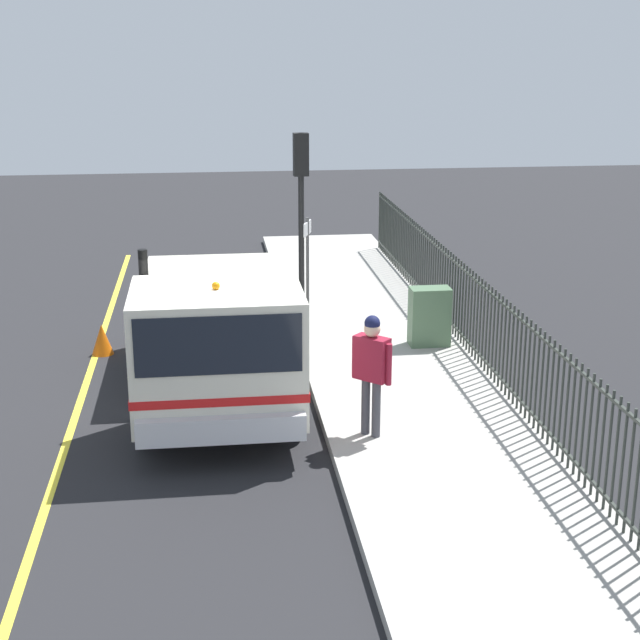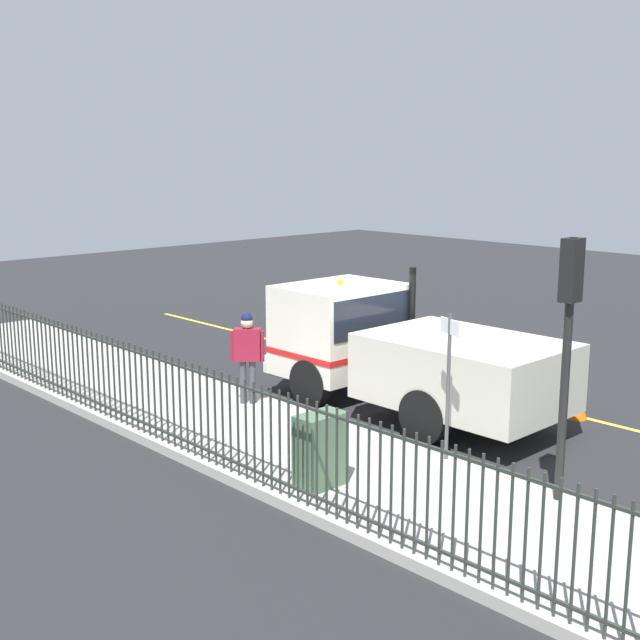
{
  "view_description": "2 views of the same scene",
  "coord_description": "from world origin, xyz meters",
  "px_view_note": "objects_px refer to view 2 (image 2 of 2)",
  "views": [
    {
      "loc": [
        0.11,
        -13.77,
        5.58
      ],
      "look_at": [
        1.71,
        -0.78,
        1.64
      ],
      "focal_mm": 52.4,
      "sensor_mm": 36.0,
      "label": 1
    },
    {
      "loc": [
        11.89,
        10.48,
        4.88
      ],
      "look_at": [
        0.92,
        -1.13,
        1.68
      ],
      "focal_mm": 46.59,
      "sensor_mm": 36.0,
      "label": 2
    }
  ],
  "objects_px": {
    "utility_cabinet": "(320,450)",
    "street_sign": "(449,369)",
    "work_truck": "(392,346)",
    "traffic_light_near": "(569,316)",
    "traffic_cone": "(577,404)",
    "worker_standing": "(247,348)"
  },
  "relations": [
    {
      "from": "utility_cabinet",
      "to": "street_sign",
      "type": "bearing_deg",
      "value": 165.36
    },
    {
      "from": "work_truck",
      "to": "worker_standing",
      "type": "height_order",
      "value": "work_truck"
    },
    {
      "from": "traffic_cone",
      "to": "street_sign",
      "type": "distance_m",
      "value": 4.03
    },
    {
      "from": "work_truck",
      "to": "worker_standing",
      "type": "xyz_separation_m",
      "value": [
        2.13,
        -1.8,
        -0.0
      ]
    },
    {
      "from": "work_truck",
      "to": "traffic_light_near",
      "type": "height_order",
      "value": "traffic_light_near"
    },
    {
      "from": "worker_standing",
      "to": "traffic_light_near",
      "type": "height_order",
      "value": "traffic_light_near"
    },
    {
      "from": "work_truck",
      "to": "traffic_light_near",
      "type": "xyz_separation_m",
      "value": [
        1.83,
        4.74,
        1.51
      ]
    },
    {
      "from": "worker_standing",
      "to": "utility_cabinet",
      "type": "relative_size",
      "value": 1.64
    },
    {
      "from": "work_truck",
      "to": "traffic_light_near",
      "type": "distance_m",
      "value": 5.3
    },
    {
      "from": "worker_standing",
      "to": "utility_cabinet",
      "type": "distance_m",
      "value": 4.34
    },
    {
      "from": "traffic_light_near",
      "to": "street_sign",
      "type": "height_order",
      "value": "traffic_light_near"
    },
    {
      "from": "utility_cabinet",
      "to": "street_sign",
      "type": "relative_size",
      "value": 0.47
    },
    {
      "from": "street_sign",
      "to": "traffic_cone",
      "type": "bearing_deg",
      "value": 178.46
    },
    {
      "from": "utility_cabinet",
      "to": "street_sign",
      "type": "height_order",
      "value": "street_sign"
    },
    {
      "from": "traffic_cone",
      "to": "work_truck",
      "type": "bearing_deg",
      "value": -53.42
    },
    {
      "from": "work_truck",
      "to": "traffic_cone",
      "type": "relative_size",
      "value": 10.54
    },
    {
      "from": "worker_standing",
      "to": "traffic_light_near",
      "type": "distance_m",
      "value": 6.71
    },
    {
      "from": "work_truck",
      "to": "traffic_light_near",
      "type": "relative_size",
      "value": 1.65
    },
    {
      "from": "work_truck",
      "to": "utility_cabinet",
      "type": "xyz_separation_m",
      "value": [
        3.92,
        2.12,
        -0.55
      ]
    },
    {
      "from": "worker_standing",
      "to": "utility_cabinet",
      "type": "xyz_separation_m",
      "value": [
        1.78,
        3.92,
        -0.55
      ]
    },
    {
      "from": "traffic_light_near",
      "to": "street_sign",
      "type": "relative_size",
      "value": 1.56
    },
    {
      "from": "traffic_light_near",
      "to": "utility_cabinet",
      "type": "bearing_deg",
      "value": 125.63
    }
  ]
}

